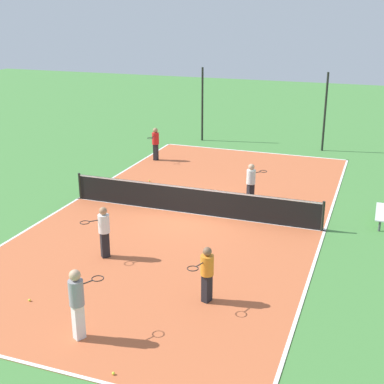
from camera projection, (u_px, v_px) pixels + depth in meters
ground_plane at (192, 214)px, 20.72m from camera, size 80.00×80.00×0.00m
court_surface at (192, 214)px, 20.72m from camera, size 10.19×19.94×0.02m
tennis_net at (192, 200)px, 20.53m from camera, size 9.99×0.10×1.11m
bench at (381, 213)px, 19.75m from camera, size 0.36×1.96×0.45m
player_baseline_gray at (77, 299)px, 12.59m from camera, size 0.74×0.98×1.83m
player_far_white at (251, 181)px, 21.49m from camera, size 0.86×0.92×1.66m
player_near_white at (104, 229)px, 16.81m from camera, size 0.88×0.90×1.70m
player_coach_red at (155, 142)px, 27.60m from camera, size 0.37×0.94×1.70m
player_center_orange at (207, 271)px, 14.25m from camera, size 0.62×0.99×1.60m
tennis_ball_far_baseline at (149, 181)px, 24.50m from camera, size 0.07×0.07×0.07m
tennis_ball_left_sideline at (314, 218)px, 20.16m from camera, size 0.07×0.07×0.07m
tennis_ball_right_alley at (113, 373)px, 11.63m from camera, size 0.07×0.07×0.07m
tennis_ball_near_net at (30, 300)px, 14.53m from camera, size 0.07×0.07×0.07m
fence_post_back_left at (202, 105)px, 31.41m from camera, size 0.12×0.12×4.31m
fence_post_back_right at (325, 112)px, 29.13m from camera, size 0.12×0.12×4.31m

